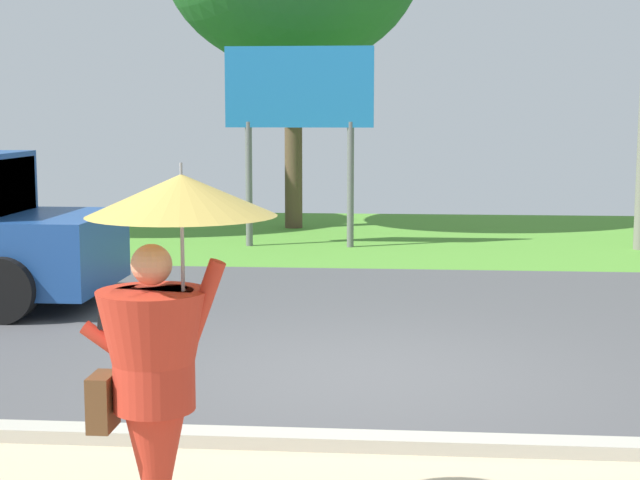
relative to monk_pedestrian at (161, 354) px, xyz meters
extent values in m
cube|color=#4C4C4F|center=(0.94, 5.73, -1.15)|extent=(40.00, 8.00, 0.10)
cube|color=#559733|center=(0.94, 13.73, -1.15)|extent=(40.00, 8.00, 0.10)
cube|color=#B2AD9E|center=(0.94, 1.73, -1.05)|extent=(40.00, 0.24, 0.10)
cone|color=#B22D1E|center=(-0.04, 0.00, -0.38)|extent=(0.60, 0.60, 1.45)
cylinder|color=#B22D1E|center=(-0.04, 0.00, 0.02)|extent=(0.44, 0.44, 0.65)
sphere|color=tan|center=(-0.04, 0.00, 0.49)|extent=(0.22, 0.22, 0.22)
cylinder|color=#B22D1E|center=(0.24, 0.00, 0.30)|extent=(0.24, 0.09, 0.45)
cylinder|color=#B22D1E|center=(-0.30, 0.02, 0.05)|extent=(0.29, 0.08, 0.24)
cylinder|color=gray|center=(0.13, 0.00, 0.52)|extent=(0.02, 0.02, 0.75)
cone|color=gold|center=(0.13, 0.00, 0.86)|extent=(1.01, 1.01, 0.22)
cylinder|color=gray|center=(0.13, 0.00, 0.98)|extent=(0.02, 0.02, 0.10)
cube|color=black|center=(-0.34, 0.05, 0.15)|extent=(0.02, 0.11, 0.16)
cube|color=brown|center=(-0.31, -0.05, -0.25)|extent=(0.12, 0.24, 0.30)
cube|color=#2D3842|center=(-3.57, 6.56, 0.33)|extent=(0.10, 1.70, 0.77)
cylinder|color=black|center=(-3.22, 7.56, -0.72)|extent=(0.76, 0.28, 0.76)
cylinder|color=black|center=(-3.22, 5.56, -0.72)|extent=(0.76, 0.28, 0.76)
cylinder|color=slate|center=(-1.44, 12.09, 0.00)|extent=(0.12, 0.12, 2.20)
cylinder|color=slate|center=(0.36, 12.09, 0.00)|extent=(0.12, 0.12, 2.20)
cube|color=#1E72B2|center=(-0.54, 12.09, 1.70)|extent=(2.60, 0.10, 1.40)
cylinder|color=brown|center=(-0.95, 14.87, 0.86)|extent=(0.36, 0.36, 3.92)
camera|label=1|loc=(1.28, -5.01, 1.30)|focal=54.90mm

